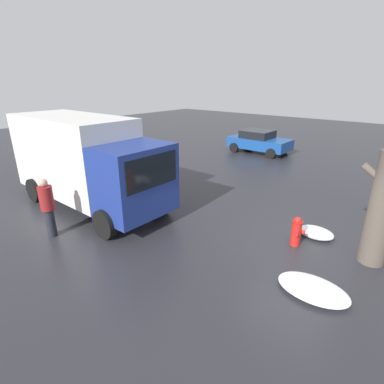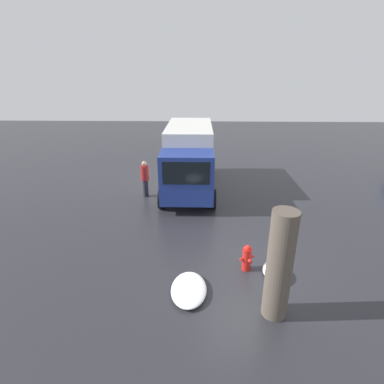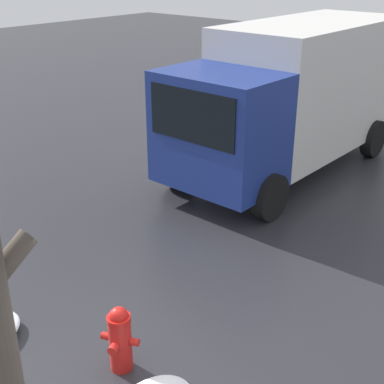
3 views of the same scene
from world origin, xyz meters
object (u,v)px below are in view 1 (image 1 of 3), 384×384
at_px(delivery_truck, 85,159).
at_px(fire_hydrant, 296,231).
at_px(pedestrian, 48,206).
at_px(tree_trunk, 382,209).
at_px(parked_car, 259,141).

bearing_deg(delivery_truck, fire_hydrant, 106.01).
xyz_separation_m(fire_hydrant, pedestrian, (5.85, 4.16, 0.54)).
distance_m(tree_trunk, parked_car, 12.40).
height_order(fire_hydrant, parked_car, parked_car).
xyz_separation_m(fire_hydrant, tree_trunk, (-1.82, -0.45, 1.03)).
xyz_separation_m(delivery_truck, pedestrian, (-1.24, 2.12, -0.76)).
height_order(tree_trunk, parked_car, tree_trunk).
xyz_separation_m(delivery_truck, parked_car, (-0.75, -11.80, -1.02)).
bearing_deg(tree_trunk, fire_hydrant, 13.82).
xyz_separation_m(tree_trunk, delivery_truck, (8.92, 2.50, 0.27)).
bearing_deg(delivery_truck, pedestrian, 30.37).
relative_size(tree_trunk, pedestrian, 1.61).
bearing_deg(parked_car, pedestrian, 2.69).
bearing_deg(pedestrian, delivery_truck, 121.28).
distance_m(pedestrian, parked_car, 13.93).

